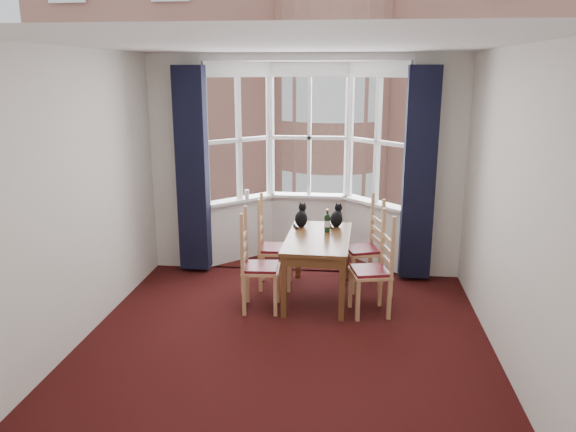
% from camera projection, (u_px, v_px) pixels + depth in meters
% --- Properties ---
extents(floor, '(4.50, 4.50, 0.00)m').
position_uv_depth(floor, '(283.00, 350.00, 5.35)').
color(floor, black).
rests_on(floor, ground).
extents(ceiling, '(4.50, 4.50, 0.00)m').
position_uv_depth(ceiling, '(283.00, 44.00, 4.64)').
color(ceiling, white).
rests_on(ceiling, floor).
extents(wall_left, '(0.00, 4.50, 4.50)m').
position_uv_depth(wall_left, '(70.00, 202.00, 5.22)').
color(wall_left, silver).
rests_on(wall_left, floor).
extents(wall_right, '(0.00, 4.50, 4.50)m').
position_uv_depth(wall_right, '(516.00, 214.00, 4.78)').
color(wall_right, silver).
rests_on(wall_right, floor).
extents(wall_near, '(4.00, 0.00, 4.00)m').
position_uv_depth(wall_near, '(229.00, 313.00, 2.83)').
color(wall_near, silver).
rests_on(wall_near, floor).
extents(wall_back_pier_left, '(0.70, 0.12, 2.80)m').
position_uv_depth(wall_back_pier_left, '(179.00, 164.00, 7.34)').
color(wall_back_pier_left, silver).
rests_on(wall_back_pier_left, floor).
extents(wall_back_pier_right, '(0.70, 0.12, 2.80)m').
position_uv_depth(wall_back_pier_right, '(437.00, 169.00, 6.98)').
color(wall_back_pier_right, silver).
rests_on(wall_back_pier_right, floor).
extents(bay_window, '(2.76, 0.94, 2.80)m').
position_uv_depth(bay_window, '(308.00, 160.00, 7.64)').
color(bay_window, white).
rests_on(bay_window, floor).
extents(curtain_left, '(0.38, 0.22, 2.60)m').
position_uv_depth(curtain_left, '(193.00, 170.00, 7.15)').
color(curtain_left, black).
rests_on(curtain_left, floor).
extents(curtain_right, '(0.38, 0.22, 2.60)m').
position_uv_depth(curtain_right, '(419.00, 175.00, 6.84)').
color(curtain_right, black).
rests_on(curtain_right, floor).
extents(dining_table, '(0.76, 1.36, 0.74)m').
position_uv_depth(dining_table, '(318.00, 245.00, 6.46)').
color(dining_table, brown).
rests_on(dining_table, floor).
extents(chair_left_near, '(0.43, 0.45, 0.92)m').
position_uv_depth(chair_left_near, '(253.00, 269.00, 6.17)').
color(chair_left_near, tan).
rests_on(chair_left_near, floor).
extents(chair_left_far, '(0.43, 0.45, 0.92)m').
position_uv_depth(chair_left_far, '(268.00, 250.00, 6.82)').
color(chair_left_far, tan).
rests_on(chair_left_far, floor).
extents(chair_right_near, '(0.48, 0.50, 0.92)m').
position_uv_depth(chair_right_near, '(378.00, 272.00, 6.06)').
color(chair_right_near, tan).
rests_on(chair_right_near, floor).
extents(chair_right_far, '(0.51, 0.52, 0.92)m').
position_uv_depth(chair_right_far, '(369.00, 250.00, 6.79)').
color(chair_right_far, tan).
rests_on(chair_right_far, floor).
extents(cat_left, '(0.18, 0.23, 0.30)m').
position_uv_depth(cat_left, '(301.00, 217.00, 6.84)').
color(cat_left, black).
rests_on(cat_left, dining_table).
extents(cat_right, '(0.20, 0.24, 0.29)m').
position_uv_depth(cat_right, '(337.00, 218.00, 6.84)').
color(cat_right, black).
rests_on(cat_right, dining_table).
extents(wine_bottle, '(0.07, 0.07, 0.28)m').
position_uv_depth(wine_bottle, '(327.00, 222.00, 6.59)').
color(wine_bottle, black).
rests_on(wine_bottle, dining_table).
extents(candle_tall, '(0.06, 0.06, 0.13)m').
position_uv_depth(candle_tall, '(247.00, 194.00, 7.70)').
color(candle_tall, white).
rests_on(candle_tall, bay_window).
extents(street, '(80.00, 80.00, 0.00)m').
position_uv_depth(street, '(342.00, 201.00, 37.87)').
color(street, '#333335').
rests_on(street, ground).
extents(tenement_building, '(18.40, 7.80, 15.20)m').
position_uv_depth(tenement_building, '(335.00, 101.00, 18.42)').
color(tenement_building, '#9F6352').
rests_on(tenement_building, street).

